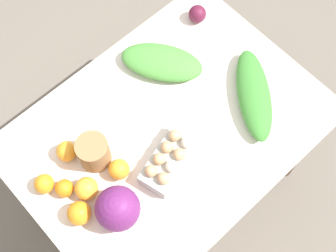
{
  "coord_description": "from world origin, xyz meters",
  "views": [
    {
      "loc": [
        0.47,
        0.51,
        2.35
      ],
      "look_at": [
        0.0,
        0.0,
        0.78
      ],
      "focal_mm": 50.0,
      "sensor_mm": 36.0,
      "label": 1
    }
  ],
  "objects_px": {
    "cabbage_purple": "(118,208)",
    "greens_bunch_dandelion": "(254,94)",
    "greens_bunch_kale": "(162,62)",
    "orange_0": "(87,189)",
    "orange_1": "(44,184)",
    "beet_root": "(197,14)",
    "paper_bag": "(94,152)",
    "orange_3": "(67,151)",
    "orange_5": "(64,188)",
    "egg_carton": "(169,159)",
    "orange_4": "(119,169)",
    "orange_2": "(79,213)"
  },
  "relations": [
    {
      "from": "beet_root",
      "to": "orange_1",
      "type": "distance_m",
      "value": 0.91
    },
    {
      "from": "greens_bunch_kale",
      "to": "orange_1",
      "type": "height_order",
      "value": "same"
    },
    {
      "from": "orange_1",
      "to": "orange_3",
      "type": "height_order",
      "value": "orange_3"
    },
    {
      "from": "orange_5",
      "to": "egg_carton",
      "type": "bearing_deg",
      "value": 153.01
    },
    {
      "from": "orange_0",
      "to": "orange_2",
      "type": "xyz_separation_m",
      "value": [
        0.07,
        0.05,
        0.0
      ]
    },
    {
      "from": "cabbage_purple",
      "to": "greens_bunch_kale",
      "type": "bearing_deg",
      "value": -146.34
    },
    {
      "from": "egg_carton",
      "to": "orange_2",
      "type": "bearing_deg",
      "value": 154.08
    },
    {
      "from": "orange_2",
      "to": "orange_1",
      "type": "bearing_deg",
      "value": -81.31
    },
    {
      "from": "greens_bunch_kale",
      "to": "egg_carton",
      "type": "bearing_deg",
      "value": 51.38
    },
    {
      "from": "egg_carton",
      "to": "orange_5",
      "type": "xyz_separation_m",
      "value": [
        0.34,
        -0.17,
        -0.01
      ]
    },
    {
      "from": "orange_1",
      "to": "orange_2",
      "type": "height_order",
      "value": "orange_2"
    },
    {
      "from": "beet_root",
      "to": "orange_5",
      "type": "xyz_separation_m",
      "value": [
        0.85,
        0.21,
        -0.0
      ]
    },
    {
      "from": "paper_bag",
      "to": "orange_3",
      "type": "distance_m",
      "value": 0.11
    },
    {
      "from": "greens_bunch_dandelion",
      "to": "orange_0",
      "type": "distance_m",
      "value": 0.71
    },
    {
      "from": "egg_carton",
      "to": "orange_1",
      "type": "height_order",
      "value": "egg_carton"
    },
    {
      "from": "paper_bag",
      "to": "greens_bunch_kale",
      "type": "height_order",
      "value": "paper_bag"
    },
    {
      "from": "paper_bag",
      "to": "orange_5",
      "type": "distance_m",
      "value": 0.16
    },
    {
      "from": "orange_1",
      "to": "greens_bunch_kale",
      "type": "bearing_deg",
      "value": -172.29
    },
    {
      "from": "orange_2",
      "to": "orange_0",
      "type": "bearing_deg",
      "value": -144.95
    },
    {
      "from": "cabbage_purple",
      "to": "paper_bag",
      "type": "bearing_deg",
      "value": -107.91
    },
    {
      "from": "orange_2",
      "to": "orange_3",
      "type": "height_order",
      "value": "orange_2"
    },
    {
      "from": "orange_2",
      "to": "orange_4",
      "type": "distance_m",
      "value": 0.2
    },
    {
      "from": "cabbage_purple",
      "to": "beet_root",
      "type": "bearing_deg",
      "value": -152.06
    },
    {
      "from": "greens_bunch_kale",
      "to": "orange_4",
      "type": "relative_size",
      "value": 4.27
    },
    {
      "from": "beet_root",
      "to": "orange_3",
      "type": "bearing_deg",
      "value": 8.48
    },
    {
      "from": "greens_bunch_dandelion",
      "to": "orange_3",
      "type": "relative_size",
      "value": 5.2
    },
    {
      "from": "paper_bag",
      "to": "orange_2",
      "type": "bearing_deg",
      "value": 37.02
    },
    {
      "from": "cabbage_purple",
      "to": "greens_bunch_dandelion",
      "type": "relative_size",
      "value": 0.4
    },
    {
      "from": "greens_bunch_dandelion",
      "to": "orange_1",
      "type": "height_order",
      "value": "greens_bunch_dandelion"
    },
    {
      "from": "orange_1",
      "to": "orange_0",
      "type": "bearing_deg",
      "value": 130.05
    },
    {
      "from": "egg_carton",
      "to": "orange_2",
      "type": "height_order",
      "value": "egg_carton"
    },
    {
      "from": "orange_5",
      "to": "orange_0",
      "type": "bearing_deg",
      "value": 134.44
    },
    {
      "from": "orange_0",
      "to": "cabbage_purple",
      "type": "bearing_deg",
      "value": 102.91
    },
    {
      "from": "cabbage_purple",
      "to": "orange_4",
      "type": "distance_m",
      "value": 0.15
    },
    {
      "from": "greens_bunch_kale",
      "to": "orange_0",
      "type": "bearing_deg",
      "value": 20.6
    },
    {
      "from": "egg_carton",
      "to": "orange_3",
      "type": "bearing_deg",
      "value": 116.73
    },
    {
      "from": "orange_2",
      "to": "orange_5",
      "type": "xyz_separation_m",
      "value": [
        -0.02,
        -0.11,
        -0.01
      ]
    },
    {
      "from": "greens_bunch_dandelion",
      "to": "orange_2",
      "type": "relative_size",
      "value": 4.68
    },
    {
      "from": "orange_1",
      "to": "orange_5",
      "type": "height_order",
      "value": "orange_1"
    },
    {
      "from": "greens_bunch_kale",
      "to": "orange_0",
      "type": "relative_size",
      "value": 3.92
    },
    {
      "from": "cabbage_purple",
      "to": "orange_1",
      "type": "bearing_deg",
      "value": -62.91
    },
    {
      "from": "cabbage_purple",
      "to": "orange_0",
      "type": "bearing_deg",
      "value": -77.09
    },
    {
      "from": "egg_carton",
      "to": "paper_bag",
      "type": "bearing_deg",
      "value": 117.6
    },
    {
      "from": "greens_bunch_dandelion",
      "to": "cabbage_purple",
      "type": "bearing_deg",
      "value": -0.38
    },
    {
      "from": "egg_carton",
      "to": "paper_bag",
      "type": "distance_m",
      "value": 0.27
    },
    {
      "from": "orange_5",
      "to": "beet_root",
      "type": "bearing_deg",
      "value": -165.82
    },
    {
      "from": "paper_bag",
      "to": "greens_bunch_dandelion",
      "type": "distance_m",
      "value": 0.63
    },
    {
      "from": "cabbage_purple",
      "to": "greens_bunch_dandelion",
      "type": "distance_m",
      "value": 0.66
    },
    {
      "from": "orange_3",
      "to": "orange_5",
      "type": "bearing_deg",
      "value": 48.7
    },
    {
      "from": "orange_3",
      "to": "orange_5",
      "type": "distance_m",
      "value": 0.14
    }
  ]
}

